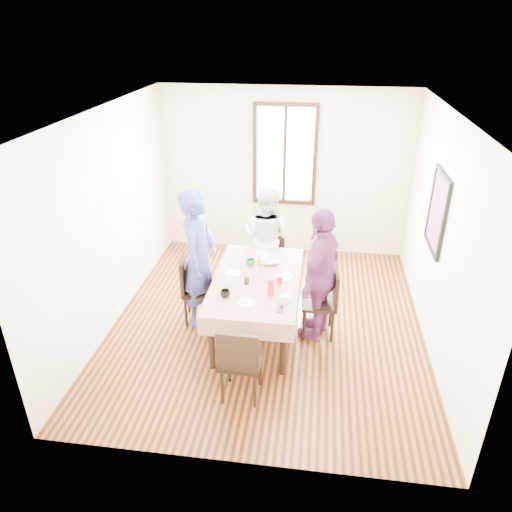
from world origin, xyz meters
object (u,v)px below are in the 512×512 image
chair_right (319,302)px  chair_left (199,289)px  chair_near (241,360)px  chair_far (267,258)px  dining_table (257,306)px  person_far (267,239)px  person_right (319,274)px  person_left (199,259)px

chair_right → chair_left: bearing=83.0°
chair_near → chair_left: bearing=122.0°
chair_far → chair_near: same height
chair_right → chair_near: size_ratio=1.00×
chair_right → chair_near: 1.44m
dining_table → chair_near: bearing=-90.0°
person_far → person_right: size_ratio=0.91×
chair_far → person_far: (0.00, -0.02, 0.32)m
chair_near → person_left: (-0.75, 1.32, 0.45)m
dining_table → person_right: person_right is taller
dining_table → chair_left: chair_left is taller
chair_left → chair_near: same height
chair_left → person_left: person_left is taller
dining_table → person_right: (0.75, 0.05, 0.48)m
chair_near → person_far: (0.00, 2.30, 0.32)m
chair_far → person_left: 1.33m
person_left → person_right: size_ratio=1.06×
chair_left → chair_far: bearing=133.1°
chair_right → chair_far: bearing=31.8°
dining_table → person_left: size_ratio=0.93×
chair_left → person_far: person_far is taller
dining_table → chair_left: (-0.77, 0.16, 0.08)m
chair_far → person_right: 1.40m
person_right → chair_far: bearing=-126.0°
person_right → chair_left: bearing=-74.2°
chair_left → person_right: (1.53, -0.11, 0.40)m
person_far → chair_left: bearing=75.7°
chair_right → person_right: person_right is taller
person_right → person_left: bearing=-74.2°
dining_table → person_right: size_ratio=0.99×
chair_near → person_far: size_ratio=0.59×
chair_right → person_left: (-1.53, 0.11, 0.45)m
person_left → person_right: bearing=-88.6°
chair_left → person_far: bearing=132.6°
chair_far → chair_near: (0.00, -2.32, 0.00)m
chair_near → chair_right: bearing=59.1°
dining_table → chair_far: chair_far is taller
person_left → person_right: person_left is taller
person_left → person_far: bearing=-32.1°
dining_table → chair_right: chair_right is taller
chair_left → person_left: 0.45m
person_right → chair_near: bearing=-12.0°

